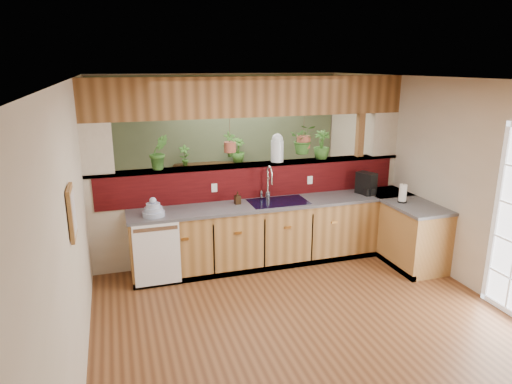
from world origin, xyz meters
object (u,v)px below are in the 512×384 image
object	(u,v)px
dish_stack	(153,210)
soap_dispenser	(238,198)
paper_towel	(403,194)
shelving_console	(217,190)
glass_jar	(277,148)
faucet	(268,181)
coffee_maker	(366,184)

from	to	relation	value
dish_stack	soap_dispenser	xyz separation A→B (m)	(1.15, 0.17, 0.01)
paper_towel	shelving_console	distance (m)	3.50
paper_towel	shelving_console	world-z (taller)	paper_towel
dish_stack	glass_jar	bearing A→B (deg)	14.61
faucet	soap_dispenser	size ratio (longest dim) A/B	2.85
shelving_console	faucet	bearing A→B (deg)	-61.55
soap_dispenser	shelving_console	size ratio (longest dim) A/B	0.12
soap_dispenser	glass_jar	size ratio (longest dim) A/B	0.42
paper_towel	shelving_console	xyz separation A→B (m)	(-2.02, 2.82, -0.52)
coffee_maker	dish_stack	bearing A→B (deg)	158.92
dish_stack	soap_dispenser	size ratio (longest dim) A/B	1.62
soap_dispenser	paper_towel	world-z (taller)	paper_towel
coffee_maker	shelving_console	world-z (taller)	coffee_maker
coffee_maker	paper_towel	world-z (taller)	coffee_maker
dish_stack	glass_jar	world-z (taller)	glass_jar
paper_towel	glass_jar	size ratio (longest dim) A/B	0.66
shelving_console	soap_dispenser	bearing A→B (deg)	-74.18
soap_dispenser	coffee_maker	xyz separation A→B (m)	(1.95, -0.09, 0.06)
faucet	glass_jar	bearing A→B (deg)	47.06
shelving_console	glass_jar	bearing A→B (deg)	-54.71
shelving_console	dish_stack	bearing A→B (deg)	-98.61
soap_dispenser	paper_towel	size ratio (longest dim) A/B	0.64
dish_stack	shelving_console	bearing A→B (deg)	60.38
faucet	soap_dispenser	bearing A→B (deg)	-170.31
shelving_console	coffee_maker	bearing A→B (deg)	-31.62
soap_dispenser	coffee_maker	distance (m)	1.95
soap_dispenser	coffee_maker	bearing A→B (deg)	-2.62
glass_jar	shelving_console	xyz separation A→B (m)	(-0.48, 1.90, -1.10)
faucet	shelving_console	world-z (taller)	faucet
faucet	coffee_maker	size ratio (longest dim) A/B	1.54
coffee_maker	shelving_console	distance (m)	2.94
dish_stack	paper_towel	distance (m)	3.40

